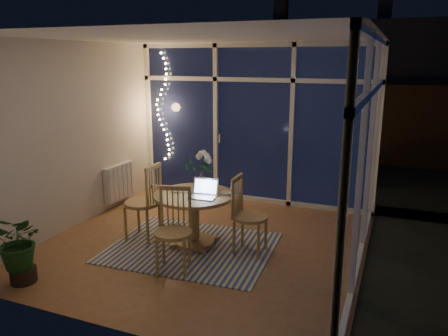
{
  "coord_description": "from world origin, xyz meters",
  "views": [
    {
      "loc": [
        2.23,
        -4.82,
        2.37
      ],
      "look_at": [
        0.18,
        0.25,
        0.98
      ],
      "focal_mm": 35.0,
      "sensor_mm": 36.0,
      "label": 1
    }
  ],
  "objects_px": {
    "chair_left": "(142,201)",
    "potted_plant": "(20,249)",
    "chair_right": "(250,215)",
    "chair_front": "(173,231)",
    "flower_vase": "(202,179)",
    "dining_table": "(194,220)",
    "laptop": "(202,188)"
  },
  "relations": [
    {
      "from": "chair_front",
      "to": "chair_left",
      "type": "bearing_deg",
      "value": 124.38
    },
    {
      "from": "dining_table",
      "to": "chair_left",
      "type": "relative_size",
      "value": 0.97
    },
    {
      "from": "chair_left",
      "to": "flower_vase",
      "type": "height_order",
      "value": "chair_left"
    },
    {
      "from": "dining_table",
      "to": "laptop",
      "type": "xyz_separation_m",
      "value": [
        0.16,
        -0.09,
        0.47
      ]
    },
    {
      "from": "laptop",
      "to": "flower_vase",
      "type": "height_order",
      "value": "laptop"
    },
    {
      "from": "potted_plant",
      "to": "dining_table",
      "type": "bearing_deg",
      "value": 50.27
    },
    {
      "from": "flower_vase",
      "to": "potted_plant",
      "type": "relative_size",
      "value": 0.28
    },
    {
      "from": "chair_right",
      "to": "chair_front",
      "type": "height_order",
      "value": "chair_right"
    },
    {
      "from": "chair_right",
      "to": "chair_front",
      "type": "distance_m",
      "value": 1.03
    },
    {
      "from": "laptop",
      "to": "chair_front",
      "type": "bearing_deg",
      "value": -100.64
    },
    {
      "from": "laptop",
      "to": "flower_vase",
      "type": "relative_size",
      "value": 1.55
    },
    {
      "from": "chair_left",
      "to": "chair_right",
      "type": "distance_m",
      "value": 1.48
    },
    {
      "from": "chair_front",
      "to": "laptop",
      "type": "xyz_separation_m",
      "value": [
        0.07,
        0.64,
        0.33
      ]
    },
    {
      "from": "chair_left",
      "to": "laptop",
      "type": "height_order",
      "value": "chair_left"
    },
    {
      "from": "chair_front",
      "to": "laptop",
      "type": "relative_size",
      "value": 3.0
    },
    {
      "from": "dining_table",
      "to": "chair_front",
      "type": "bearing_deg",
      "value": -82.84
    },
    {
      "from": "chair_right",
      "to": "dining_table",
      "type": "bearing_deg",
      "value": 94.06
    },
    {
      "from": "potted_plant",
      "to": "chair_left",
      "type": "bearing_deg",
      "value": 69.42
    },
    {
      "from": "chair_left",
      "to": "chair_front",
      "type": "xyz_separation_m",
      "value": [
        0.83,
        -0.68,
        -0.04
      ]
    },
    {
      "from": "dining_table",
      "to": "chair_right",
      "type": "height_order",
      "value": "chair_right"
    },
    {
      "from": "chair_front",
      "to": "flower_vase",
      "type": "relative_size",
      "value": 4.66
    },
    {
      "from": "dining_table",
      "to": "potted_plant",
      "type": "height_order",
      "value": "potted_plant"
    },
    {
      "from": "chair_left",
      "to": "flower_vase",
      "type": "distance_m",
      "value": 0.85
    },
    {
      "from": "chair_right",
      "to": "flower_vase",
      "type": "xyz_separation_m",
      "value": [
        -0.77,
        0.25,
        0.31
      ]
    },
    {
      "from": "chair_front",
      "to": "laptop",
      "type": "distance_m",
      "value": 0.72
    },
    {
      "from": "chair_right",
      "to": "flower_vase",
      "type": "distance_m",
      "value": 0.87
    },
    {
      "from": "chair_left",
      "to": "potted_plant",
      "type": "distance_m",
      "value": 1.62
    },
    {
      "from": "potted_plant",
      "to": "chair_right",
      "type": "bearing_deg",
      "value": 38.6
    },
    {
      "from": "chair_left",
      "to": "potted_plant",
      "type": "height_order",
      "value": "chair_left"
    },
    {
      "from": "dining_table",
      "to": "potted_plant",
      "type": "xyz_separation_m",
      "value": [
        -1.3,
        -1.57,
        0.03
      ]
    },
    {
      "from": "chair_left",
      "to": "potted_plant",
      "type": "xyz_separation_m",
      "value": [
        -0.57,
        -1.51,
        -0.14
      ]
    },
    {
      "from": "laptop",
      "to": "potted_plant",
      "type": "bearing_deg",
      "value": -139.12
    }
  ]
}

